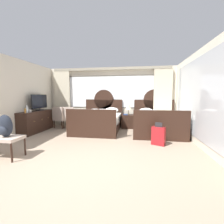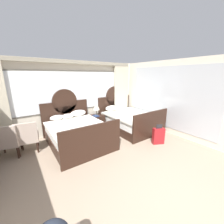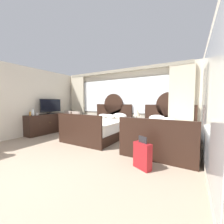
{
  "view_description": "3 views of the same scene",
  "coord_description": "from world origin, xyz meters",
  "px_view_note": "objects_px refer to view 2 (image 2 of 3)",
  "views": [
    {
      "loc": [
        1.19,
        -2.77,
        1.41
      ],
      "look_at": [
        0.36,
        2.55,
        0.84
      ],
      "focal_mm": 24.9,
      "sensor_mm": 36.0,
      "label": 1
    },
    {
      "loc": [
        -1.77,
        -0.77,
        2.16
      ],
      "look_at": [
        0.67,
        2.67,
        1.04
      ],
      "focal_mm": 22.18,
      "sensor_mm": 36.0,
      "label": 2
    },
    {
      "loc": [
        2.66,
        -0.91,
        1.34
      ],
      "look_at": [
        0.74,
        2.4,
        1.06
      ],
      "focal_mm": 22.2,
      "sensor_mm": 36.0,
      "label": 3
    }
  ],
  "objects_px": {
    "bed_near_mirror": "(129,120)",
    "table_lamp_on_nightstand": "(96,106)",
    "book_on_nightstand": "(96,116)",
    "bed_near_window": "(77,132)",
    "nightstand_between_beds": "(97,122)",
    "armchair_by_window_left": "(27,136)",
    "armchair_by_window_centre": "(8,140)",
    "suitcase_on_floor": "(158,136)"
  },
  "relations": [
    {
      "from": "book_on_nightstand",
      "to": "armchair_by_window_centre",
      "type": "relative_size",
      "value": 0.28
    },
    {
      "from": "nightstand_between_beds",
      "to": "book_on_nightstand",
      "type": "xyz_separation_m",
      "value": [
        -0.08,
        -0.1,
        0.31
      ]
    },
    {
      "from": "bed_near_window",
      "to": "nightstand_between_beds",
      "type": "distance_m",
      "value": 1.33
    },
    {
      "from": "bed_near_mirror",
      "to": "table_lamp_on_nightstand",
      "type": "relative_size",
      "value": 4.24
    },
    {
      "from": "bed_near_window",
      "to": "book_on_nightstand",
      "type": "relative_size",
      "value": 8.47
    },
    {
      "from": "bed_near_mirror",
      "to": "suitcase_on_floor",
      "type": "relative_size",
      "value": 3.35
    },
    {
      "from": "nightstand_between_beds",
      "to": "armchair_by_window_left",
      "type": "height_order",
      "value": "armchair_by_window_left"
    },
    {
      "from": "book_on_nightstand",
      "to": "table_lamp_on_nightstand",
      "type": "bearing_deg",
      "value": 52.77
    },
    {
      "from": "table_lamp_on_nightstand",
      "to": "book_on_nightstand",
      "type": "height_order",
      "value": "table_lamp_on_nightstand"
    },
    {
      "from": "bed_near_mirror",
      "to": "table_lamp_on_nightstand",
      "type": "xyz_separation_m",
      "value": [
        -1.09,
        0.76,
        0.58
      ]
    },
    {
      "from": "nightstand_between_beds",
      "to": "book_on_nightstand",
      "type": "bearing_deg",
      "value": -128.72
    },
    {
      "from": "suitcase_on_floor",
      "to": "armchair_by_window_centre",
      "type": "bearing_deg",
      "value": 154.96
    },
    {
      "from": "book_on_nightstand",
      "to": "armchair_by_window_centre",
      "type": "bearing_deg",
      "value": -173.34
    },
    {
      "from": "book_on_nightstand",
      "to": "armchair_by_window_centre",
      "type": "height_order",
      "value": "armchair_by_window_centre"
    },
    {
      "from": "nightstand_between_beds",
      "to": "bed_near_window",
      "type": "bearing_deg",
      "value": -147.91
    },
    {
      "from": "bed_near_window",
      "to": "nightstand_between_beds",
      "type": "relative_size",
      "value": 3.75
    },
    {
      "from": "book_on_nightstand",
      "to": "armchair_by_window_left",
      "type": "bearing_deg",
      "value": -172.06
    },
    {
      "from": "armchair_by_window_left",
      "to": "book_on_nightstand",
      "type": "bearing_deg",
      "value": 7.94
    },
    {
      "from": "bed_near_mirror",
      "to": "nightstand_between_beds",
      "type": "distance_m",
      "value": 1.33
    },
    {
      "from": "table_lamp_on_nightstand",
      "to": "suitcase_on_floor",
      "type": "height_order",
      "value": "table_lamp_on_nightstand"
    },
    {
      "from": "bed_near_mirror",
      "to": "table_lamp_on_nightstand",
      "type": "bearing_deg",
      "value": 145.35
    },
    {
      "from": "armchair_by_window_left",
      "to": "table_lamp_on_nightstand",
      "type": "bearing_deg",
      "value": 10.86
    },
    {
      "from": "bed_near_window",
      "to": "bed_near_mirror",
      "type": "height_order",
      "value": "same"
    },
    {
      "from": "table_lamp_on_nightstand",
      "to": "armchair_by_window_centre",
      "type": "xyz_separation_m",
      "value": [
        -2.96,
        -0.48,
        -0.45
      ]
    },
    {
      "from": "table_lamp_on_nightstand",
      "to": "suitcase_on_floor",
      "type": "relative_size",
      "value": 0.79
    },
    {
      "from": "table_lamp_on_nightstand",
      "to": "bed_near_mirror",
      "type": "bearing_deg",
      "value": -34.65
    },
    {
      "from": "nightstand_between_beds",
      "to": "book_on_nightstand",
      "type": "relative_size",
      "value": 2.26
    },
    {
      "from": "bed_near_window",
      "to": "armchair_by_window_left",
      "type": "height_order",
      "value": "bed_near_window"
    },
    {
      "from": "bed_near_mirror",
      "to": "book_on_nightstand",
      "type": "bearing_deg",
      "value": 153.2
    },
    {
      "from": "armchair_by_window_left",
      "to": "suitcase_on_floor",
      "type": "distance_m",
      "value": 3.94
    },
    {
      "from": "bed_near_window",
      "to": "armchair_by_window_centre",
      "type": "distance_m",
      "value": 1.83
    },
    {
      "from": "bed_near_window",
      "to": "armchair_by_window_centre",
      "type": "relative_size",
      "value": 2.37
    },
    {
      "from": "bed_near_window",
      "to": "table_lamp_on_nightstand",
      "type": "distance_m",
      "value": 1.49
    },
    {
      "from": "table_lamp_on_nightstand",
      "to": "armchair_by_window_centre",
      "type": "distance_m",
      "value": 3.03
    },
    {
      "from": "bed_near_mirror",
      "to": "nightstand_between_beds",
      "type": "height_order",
      "value": "bed_near_mirror"
    },
    {
      "from": "armchair_by_window_centre",
      "to": "suitcase_on_floor",
      "type": "relative_size",
      "value": 1.42
    },
    {
      "from": "bed_near_mirror",
      "to": "suitcase_on_floor",
      "type": "distance_m",
      "value": 1.57
    },
    {
      "from": "nightstand_between_beds",
      "to": "armchair_by_window_left",
      "type": "xyz_separation_m",
      "value": [
        -2.48,
        -0.44,
        0.2
      ]
    },
    {
      "from": "armchair_by_window_centre",
      "to": "suitcase_on_floor",
      "type": "xyz_separation_m",
      "value": [
        3.93,
        -1.84,
        -0.23
      ]
    },
    {
      "from": "book_on_nightstand",
      "to": "armchair_by_window_centre",
      "type": "xyz_separation_m",
      "value": [
        -2.85,
        -0.33,
        -0.11
      ]
    },
    {
      "from": "bed_near_mirror",
      "to": "suitcase_on_floor",
      "type": "height_order",
      "value": "bed_near_mirror"
    },
    {
      "from": "armchair_by_window_centre",
      "to": "table_lamp_on_nightstand",
      "type": "bearing_deg",
      "value": 9.2
    }
  ]
}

